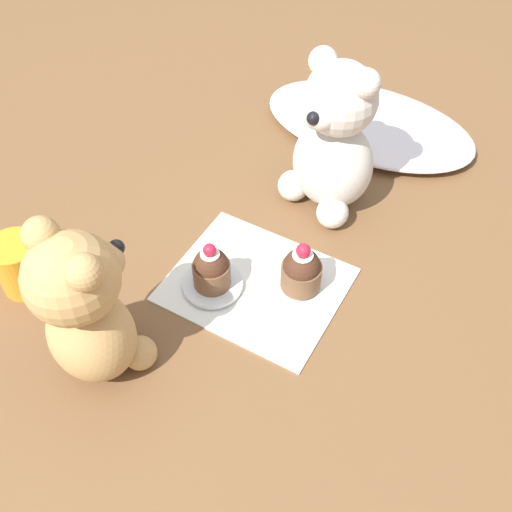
{
  "coord_description": "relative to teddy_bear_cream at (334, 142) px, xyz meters",
  "views": [
    {
      "loc": [
        0.23,
        -0.4,
        0.59
      ],
      "look_at": [
        0.0,
        0.0,
        0.06
      ],
      "focal_mm": 42.0,
      "sensor_mm": 36.0,
      "label": 1
    }
  ],
  "objects": [
    {
      "name": "cupcake_near_tan_bear",
      "position": [
        -0.06,
        -0.22,
        -0.06
      ],
      "size": [
        0.05,
        0.05,
        0.07
      ],
      "color": "brown",
      "rests_on": "saucer_plate"
    },
    {
      "name": "cupcake_near_cream_bear",
      "position": [
        0.04,
        -0.16,
        -0.07
      ],
      "size": [
        0.05,
        0.05,
        0.07
      ],
      "color": "brown",
      "rests_on": "knitted_placemat"
    },
    {
      "name": "knitted_placemat",
      "position": [
        -0.01,
        -0.19,
        -0.1
      ],
      "size": [
        0.21,
        0.17,
        0.01
      ],
      "primitive_type": "cube",
      "color": "silver",
      "rests_on": "ground_plane"
    },
    {
      "name": "tulle_cloth",
      "position": [
        -0.01,
        0.17,
        -0.09
      ],
      "size": [
        0.34,
        0.2,
        0.03
      ],
      "primitive_type": "ellipsoid",
      "color": "silver",
      "rests_on": "ground_plane"
    },
    {
      "name": "juice_glass",
      "position": [
        -0.26,
        -0.32,
        -0.07
      ],
      "size": [
        0.06,
        0.06,
        0.07
      ],
      "primitive_type": "cylinder",
      "color": "orange",
      "rests_on": "ground_plane"
    },
    {
      "name": "teddy_bear_tan",
      "position": [
        -0.11,
        -0.36,
        -0.0
      ],
      "size": [
        0.12,
        0.12,
        0.21
      ],
      "rotation": [
        0.0,
        0.0,
        2.91
      ],
      "color": "tan",
      "rests_on": "ground_plane"
    },
    {
      "name": "teddy_bear_cream",
      "position": [
        0.0,
        0.0,
        0.0
      ],
      "size": [
        0.14,
        0.13,
        0.22
      ],
      "rotation": [
        0.0,
        0.0,
        -0.3
      ],
      "color": "silver",
      "rests_on": "ground_plane"
    },
    {
      "name": "ground_plane",
      "position": [
        -0.01,
        -0.19,
        -0.1
      ],
      "size": [
        4.0,
        4.0,
        0.0
      ],
      "primitive_type": "plane",
      "color": "brown"
    },
    {
      "name": "saucer_plate",
      "position": [
        -0.06,
        -0.22,
        -0.09
      ],
      "size": [
        0.08,
        0.08,
        0.01
      ],
      "primitive_type": "cylinder",
      "color": "silver",
      "rests_on": "knitted_placemat"
    }
  ]
}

